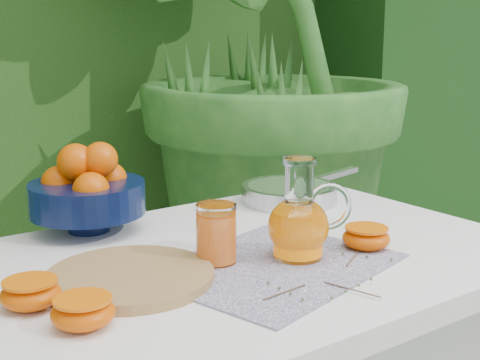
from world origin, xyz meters
TOP-DOWN VIEW (x-y plane):
  - potted_plant_right at (0.79, 1.10)m, footprint 3.08×3.08m
  - white_table at (0.04, 0.04)m, footprint 1.00×0.70m
  - placemat at (0.03, -0.04)m, footprint 0.46×0.39m
  - cutting_board at (-0.19, 0.04)m, footprint 0.34×0.34m
  - fruit_bowl at (-0.13, 0.33)m, footprint 0.28×0.28m
  - juice_pitcher at (0.09, -0.04)m, footprint 0.16×0.14m
  - juice_tumbler at (-0.04, 0.02)m, footprint 0.07×0.07m
  - saute_pan at (0.34, 0.27)m, footprint 0.40×0.26m
  - orange_halves at (-0.15, -0.04)m, footprint 0.68×0.20m
  - thyme_sprigs at (0.07, -0.15)m, footprint 0.30×0.21m

SIDE VIEW (x-z plane):
  - white_table at x=0.04m, z-range 0.29..1.04m
  - placemat at x=0.03m, z-range 0.75..0.75m
  - thyme_sprigs at x=0.07m, z-range 0.75..0.76m
  - cutting_board at x=-0.19m, z-range 0.75..0.77m
  - orange_halves at x=-0.15m, z-range 0.75..0.79m
  - saute_pan at x=0.34m, z-range 0.75..0.79m
  - juice_tumbler at x=-0.04m, z-range 0.75..0.85m
  - juice_pitcher at x=0.09m, z-range 0.73..0.90m
  - fruit_bowl at x=-0.13m, z-range 0.74..0.92m
  - potted_plant_right at x=0.79m, z-range 0.00..2.18m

